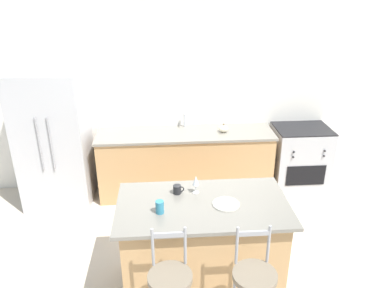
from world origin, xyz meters
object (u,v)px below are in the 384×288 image
Objects in this scene: pumpkin_decoration at (224,129)px; dinner_plate at (226,204)px; bar_stool_far at (253,288)px; tumbler_cup at (160,207)px; coffee_mug at (177,189)px; refrigerator at (54,139)px; oven_range at (299,158)px; wine_glass at (196,181)px.

dinner_plate is at bearing -98.13° from pumpkin_decoration.
bar_stool_far is 1.03m from tumbler_cup.
dinner_plate is 2.34× the size of coffee_mug.
coffee_mug is 0.84× the size of pumpkin_decoration.
refrigerator is 1.94× the size of oven_range.
oven_range is at bearing 44.43° from tumbler_cup.
pumpkin_decoration is (-1.14, -0.03, 0.51)m from oven_range.
coffee_mug reaches higher than dinner_plate.
bar_stool_far is 1.11m from wine_glass.
coffee_mug is at bearing -179.85° from wine_glass.
refrigerator reaches higher than oven_range.
pumpkin_decoration is (0.26, 1.85, 0.02)m from dinner_plate.
tumbler_cup is at bearing -53.54° from refrigerator.
bar_stool_far is at bearing -116.42° from oven_range.
bar_stool_far is 8.80× the size of pumpkin_decoration.
coffee_mug is 1.76m from pumpkin_decoration.
tumbler_cup is at bearing -114.23° from pumpkin_decoration.
wine_glass is at bearing 111.39° from bar_stool_far.
oven_range is 0.84× the size of bar_stool_far.
refrigerator is at bearing 138.00° from wine_glass.
wine_glass is at bearing 137.05° from dinner_plate.
coffee_mug is 0.36m from tumbler_cup.
bar_stool_far is 10.46× the size of coffee_mug.
bar_stool_far is at bearing -59.62° from coffee_mug.
oven_range is 2.90m from bar_stool_far.
dinner_plate is 0.37m from wine_glass.
dinner_plate is at bearing -42.12° from refrigerator.
dinner_plate is 0.50m from coffee_mug.
oven_range is at bearing 1.63° from pumpkin_decoration.
refrigerator is 2.24m from coffee_mug.
tumbler_cup reaches higher than dinner_plate.
dinner_plate is 2.11× the size of tumbler_cup.
coffee_mug reaches higher than oven_range.
tumbler_cup is at bearing 139.23° from bar_stool_far.
dinner_plate reaches higher than oven_range.
refrigerator is at bearing 137.88° from dinner_plate.
coffee_mug is (-1.84, -1.65, 0.52)m from oven_range.
pumpkin_decoration reaches higher than oven_range.
oven_range is 1.25m from pumpkin_decoration.
wine_glass reaches higher than tumbler_cup.
coffee_mug is (-0.44, 0.24, 0.03)m from dinner_plate.
tumbler_cup is 0.93× the size of pumpkin_decoration.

